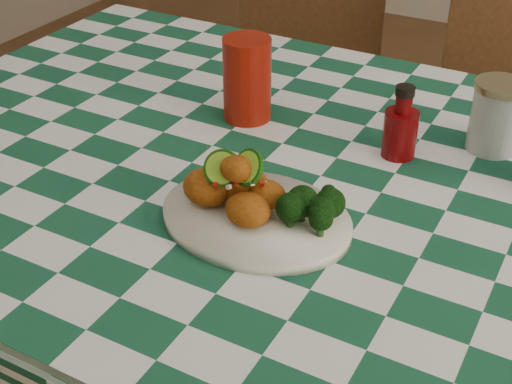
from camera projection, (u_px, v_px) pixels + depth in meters
The scene contains 8 objects.
dining_table at pixel (311, 350), 1.36m from camera, with size 1.66×1.06×0.79m, color #154E33, non-canonical shape.
plate at pixel (256, 219), 1.03m from camera, with size 0.29×0.22×0.02m, color silver, non-canonical shape.
fried_chicken_pile at pixel (240, 183), 1.01m from camera, with size 0.14×0.10×0.09m, color #A85210, non-canonical shape.
broccoli_side at pixel (310, 209), 0.99m from camera, with size 0.07×0.07×0.05m, color black, non-canonical shape.
red_tumbler at pixel (247, 79), 1.28m from camera, with size 0.09×0.09×0.15m, color maroon.
ketchup_bottle at pixel (401, 122), 1.17m from camera, with size 0.06×0.06×0.13m, color #600407, non-canonical shape.
mason_jar at pixel (496, 116), 1.19m from camera, with size 0.09×0.09×0.12m, color #B2BCBA, non-canonical shape.
wooden_chair_left at pixel (297, 119), 2.03m from camera, with size 0.42×0.44×0.91m, color #472814, non-canonical shape.
Camera 1 is at (0.38, -0.90, 1.39)m, focal length 50.00 mm.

